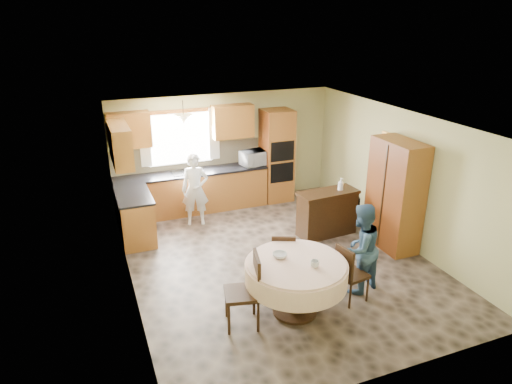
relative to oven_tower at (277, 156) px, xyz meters
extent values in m
cube|color=#6D5A4C|center=(-1.15, -2.69, -1.06)|extent=(5.00, 6.00, 0.01)
cube|color=white|center=(-1.15, -2.69, 1.44)|extent=(5.00, 6.00, 0.01)
cube|color=tan|center=(-1.15, 0.31, 0.19)|extent=(5.00, 0.02, 2.50)
cube|color=tan|center=(-1.15, -5.69, 0.19)|extent=(5.00, 0.02, 2.50)
cube|color=tan|center=(-3.65, -2.69, 0.19)|extent=(0.02, 6.00, 2.50)
cube|color=tan|center=(1.35, -2.69, 0.19)|extent=(0.02, 6.00, 2.50)
cube|color=white|center=(-2.15, 0.29, 0.54)|extent=(1.40, 0.03, 1.10)
cube|color=white|center=(-2.90, 0.24, 0.59)|extent=(0.22, 0.02, 1.15)
cube|color=white|center=(-1.40, 0.24, 0.59)|extent=(0.22, 0.02, 1.15)
cube|color=#B77730|center=(-2.00, 0.01, -0.62)|extent=(3.30, 0.60, 0.88)
cube|color=black|center=(-2.00, 0.01, -0.16)|extent=(3.30, 0.64, 0.04)
cube|color=#B77730|center=(-3.35, -0.89, -0.62)|extent=(0.60, 1.20, 0.88)
cube|color=black|center=(-3.35, -0.89, -0.16)|extent=(0.64, 1.20, 0.04)
cube|color=tan|center=(-2.00, 0.30, 0.12)|extent=(3.30, 0.02, 0.55)
cube|color=#B1782C|center=(-3.20, 0.15, 0.85)|extent=(0.85, 0.33, 0.72)
cube|color=#B1782C|center=(-1.00, 0.15, 0.85)|extent=(0.90, 0.33, 0.72)
cube|color=#B1782C|center=(-3.48, -0.89, 0.85)|extent=(0.33, 1.20, 0.72)
cube|color=#B77730|center=(0.00, 0.00, 0.00)|extent=(0.66, 0.62, 2.12)
cube|color=black|center=(0.00, -0.31, 0.19)|extent=(0.56, 0.01, 0.45)
cube|color=black|center=(0.00, -0.31, -0.31)|extent=(0.56, 0.01, 0.45)
cone|color=beige|center=(-2.15, -0.19, 1.06)|extent=(0.36, 0.36, 0.18)
cube|color=#33200E|center=(0.17, -2.07, -0.64)|extent=(1.22, 0.58, 0.85)
cube|color=black|center=(0.87, -1.73, -0.77)|extent=(0.50, 0.43, 0.58)
cube|color=#B77730|center=(1.07, -2.91, -0.04)|extent=(0.53, 1.07, 2.03)
cylinder|color=#33200E|center=(-1.52, -4.15, -0.68)|extent=(0.22, 0.22, 0.77)
cylinder|color=#33200E|center=(-1.52, -4.15, -1.04)|extent=(0.65, 0.65, 0.04)
cylinder|color=#F5EAC8|center=(-1.52, -4.15, -0.25)|extent=(1.40, 1.40, 0.05)
cylinder|color=#F5EAC8|center=(-1.52, -4.15, -0.40)|extent=(1.46, 1.46, 0.30)
cube|color=#33200E|center=(-2.34, -4.13, -0.56)|extent=(0.56, 0.56, 0.06)
cube|color=#33200E|center=(-2.13, -4.18, -0.26)|extent=(0.14, 0.44, 0.56)
cylinder|color=#33200E|center=(-2.54, -4.33, -0.82)|extent=(0.04, 0.04, 0.48)
cylinder|color=#33200E|center=(-2.14, -4.33, -0.82)|extent=(0.04, 0.04, 0.48)
cylinder|color=#33200E|center=(-2.54, -3.93, -0.82)|extent=(0.04, 0.04, 0.48)
cylinder|color=#33200E|center=(-2.14, -3.93, -0.82)|extent=(0.04, 0.04, 0.48)
cube|color=#33200E|center=(-1.35, -3.33, -0.64)|extent=(0.52, 0.52, 0.05)
cube|color=#33200E|center=(-1.42, -3.49, -0.39)|extent=(0.36, 0.19, 0.47)
cylinder|color=#33200E|center=(-1.52, -3.50, -0.86)|extent=(0.03, 0.03, 0.40)
cylinder|color=#33200E|center=(-1.18, -3.50, -0.86)|extent=(0.03, 0.03, 0.40)
cylinder|color=#33200E|center=(-1.52, -3.17, -0.86)|extent=(0.03, 0.03, 0.40)
cylinder|color=#33200E|center=(-1.18, -3.17, -0.86)|extent=(0.03, 0.03, 0.40)
cube|color=#33200E|center=(-0.59, -4.17, -0.63)|extent=(0.46, 0.46, 0.05)
cube|color=#33200E|center=(-0.77, -4.20, -0.37)|extent=(0.10, 0.38, 0.48)
cylinder|color=#33200E|center=(-0.76, -4.34, -0.85)|extent=(0.03, 0.03, 0.41)
cylinder|color=#33200E|center=(-0.41, -4.34, -0.85)|extent=(0.03, 0.03, 0.41)
cylinder|color=#33200E|center=(-0.76, -3.99, -0.85)|extent=(0.03, 0.03, 0.41)
cylinder|color=#33200E|center=(-0.41, -3.99, -0.85)|extent=(0.03, 0.03, 0.41)
cube|color=gold|center=(1.32, -2.36, 0.67)|extent=(0.05, 0.63, 0.52)
cube|color=silver|center=(1.29, -2.36, 0.67)|extent=(0.01, 0.52, 0.41)
imported|color=silver|center=(-0.57, -0.04, 0.02)|extent=(0.66, 0.51, 0.33)
imported|color=silver|center=(-2.10, -0.65, -0.31)|extent=(0.62, 0.49, 1.51)
imported|color=#324F6D|center=(-0.35, -3.98, -0.33)|extent=(0.84, 0.73, 1.46)
imported|color=#B2B2B2|center=(-0.06, -2.07, -0.19)|extent=(0.24, 0.24, 0.05)
imported|color=silver|center=(0.44, -2.07, -0.06)|extent=(0.14, 0.14, 0.30)
imported|color=#B2B2B2|center=(-1.35, -4.36, -0.17)|extent=(0.14, 0.14, 0.10)
imported|color=#B2B2B2|center=(-1.69, -3.94, -0.19)|extent=(0.26, 0.26, 0.07)
camera|label=1|loc=(-4.10, -9.17, 3.03)|focal=32.00mm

